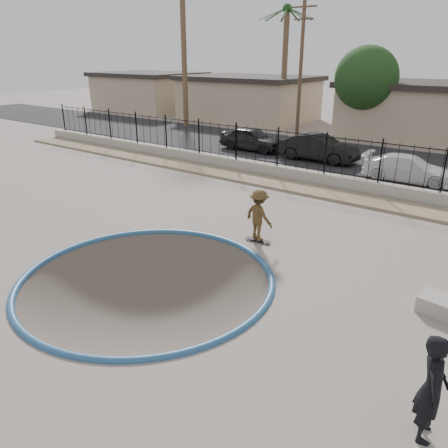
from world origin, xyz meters
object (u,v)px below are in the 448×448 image
skater (259,218)px  videographer (432,388)px  skateboard (258,240)px  car_c (409,168)px  car_a (252,139)px  car_b (318,148)px

skater → videographer: bearing=155.0°
skateboard → car_c: bearing=73.8°
skater → car_c: (1.89, 10.40, -0.19)m
skater → car_a: size_ratio=0.40×
car_a → videographer: bearing=-139.9°
skater → car_c: 10.57m
skater → skateboard: 0.78m
skater → car_a: skater is taller
skater → skateboard: skater is taller
videographer → car_a: (-14.45, 16.98, -0.19)m
car_a → car_b: 4.66m
car_b → car_a: bearing=87.1°
skater → car_c: skater is taller
skateboard → car_c: car_c is taller
skateboard → car_b: car_b is taller
car_b → skateboard: bearing=-163.9°
videographer → car_c: bearing=2.5°
videographer → car_b: bearing=16.7°
skateboard → videographer: 8.13m
skater → videographer: (6.35, -5.00, 0.10)m
car_a → car_c: bearing=-99.3°
car_b → skater: bearing=-163.9°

